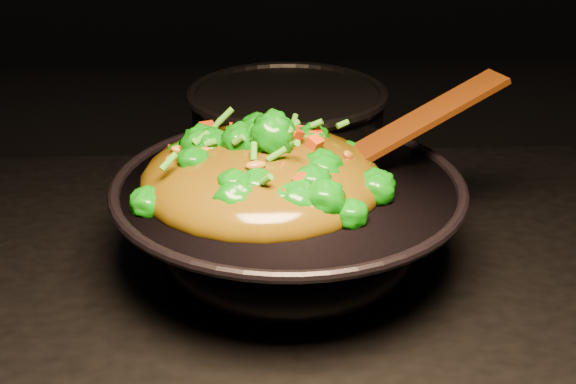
{
  "coord_description": "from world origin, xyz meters",
  "views": [
    {
      "loc": [
        0.04,
        -0.58,
        1.34
      ],
      "look_at": [
        0.09,
        0.13,
        0.99
      ],
      "focal_mm": 45.0,
      "sensor_mm": 36.0,
      "label": 1
    }
  ],
  "objects": [
    {
      "name": "wok",
      "position": [
        0.09,
        0.12,
        0.95
      ],
      "size": [
        0.47,
        0.47,
        0.1
      ],
      "primitive_type": null,
      "rotation": [
        0.0,
        0.0,
        0.34
      ],
      "color": "black",
      "rests_on": "stovetop"
    },
    {
      "name": "back_pot",
      "position": [
        0.1,
        0.32,
        0.97
      ],
      "size": [
        0.25,
        0.25,
        0.14
      ],
      "primitive_type": "cylinder",
      "rotation": [
        0.0,
        0.0,
        0.01
      ],
      "color": "black",
      "rests_on": "stovetop"
    },
    {
      "name": "stir_fry",
      "position": [
        0.06,
        0.12,
        1.05
      ],
      "size": [
        0.33,
        0.33,
        0.09
      ],
      "primitive_type": null,
      "rotation": [
        0.0,
        0.0,
        -0.31
      ],
      "color": "#0C7008",
      "rests_on": "wok"
    },
    {
      "name": "spatula",
      "position": [
        0.21,
        0.15,
        1.05
      ],
      "size": [
        0.25,
        0.11,
        0.11
      ],
      "primitive_type": "cube",
      "rotation": [
        0.0,
        -0.38,
        0.31
      ],
      "color": "#321107",
      "rests_on": "wok"
    }
  ]
}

